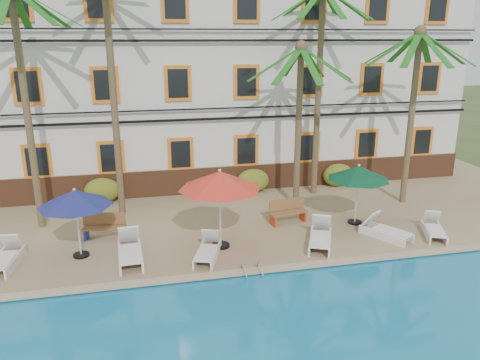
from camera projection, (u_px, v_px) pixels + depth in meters
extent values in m
plane|color=#384C23|center=(250.00, 265.00, 15.26)|extent=(100.00, 100.00, 0.00)
cube|color=tan|center=(222.00, 209.00, 19.89)|extent=(30.00, 12.00, 0.25)
cube|color=tan|center=(257.00, 271.00, 14.34)|extent=(30.00, 0.35, 0.06)
cube|color=silver|center=(203.00, 77.00, 23.06)|extent=(25.00, 6.00, 10.00)
cube|color=brown|center=(214.00, 180.00, 21.49)|extent=(25.00, 0.12, 1.20)
cube|color=orange|center=(37.00, 161.00, 19.57)|extent=(1.15, 0.10, 1.50)
cube|color=black|center=(37.00, 162.00, 19.52)|extent=(0.85, 0.04, 1.20)
cube|color=orange|center=(111.00, 158.00, 20.19)|extent=(1.15, 0.10, 1.50)
cube|color=black|center=(111.00, 158.00, 20.14)|extent=(0.85, 0.04, 1.20)
cube|color=orange|center=(181.00, 154.00, 20.81)|extent=(1.15, 0.10, 1.50)
cube|color=black|center=(181.00, 154.00, 20.76)|extent=(0.85, 0.04, 1.20)
cube|color=orange|center=(246.00, 151.00, 21.43)|extent=(1.15, 0.10, 1.50)
cube|color=black|center=(246.00, 151.00, 21.38)|extent=(0.85, 0.04, 1.20)
cube|color=orange|center=(308.00, 147.00, 22.05)|extent=(1.15, 0.10, 1.50)
cube|color=black|center=(308.00, 148.00, 22.00)|extent=(0.85, 0.04, 1.20)
cube|color=orange|center=(366.00, 144.00, 22.67)|extent=(1.15, 0.10, 1.50)
cube|color=black|center=(367.00, 145.00, 22.62)|extent=(0.85, 0.04, 1.20)
cube|color=orange|center=(422.00, 142.00, 23.29)|extent=(1.15, 0.10, 1.50)
cube|color=black|center=(422.00, 142.00, 23.25)|extent=(0.85, 0.04, 1.20)
cube|color=orange|center=(27.00, 86.00, 18.66)|extent=(1.15, 0.10, 1.50)
cube|color=black|center=(27.00, 87.00, 18.61)|extent=(0.85, 0.04, 1.20)
cube|color=orange|center=(105.00, 85.00, 19.28)|extent=(1.15, 0.10, 1.50)
cube|color=black|center=(105.00, 85.00, 19.23)|extent=(0.85, 0.04, 1.20)
cube|color=orange|center=(178.00, 83.00, 19.90)|extent=(1.15, 0.10, 1.50)
cube|color=black|center=(178.00, 83.00, 19.85)|extent=(0.85, 0.04, 1.20)
cube|color=orange|center=(246.00, 82.00, 20.52)|extent=(1.15, 0.10, 1.50)
cube|color=black|center=(247.00, 82.00, 20.47)|extent=(0.85, 0.04, 1.20)
cube|color=orange|center=(311.00, 81.00, 21.14)|extent=(1.15, 0.10, 1.50)
cube|color=black|center=(311.00, 81.00, 21.09)|extent=(0.85, 0.04, 1.20)
cube|color=orange|center=(372.00, 79.00, 21.76)|extent=(1.15, 0.10, 1.50)
cube|color=black|center=(372.00, 79.00, 21.72)|extent=(0.85, 0.04, 1.20)
cube|color=orange|center=(429.00, 78.00, 22.38)|extent=(1.15, 0.10, 1.50)
cube|color=black|center=(430.00, 78.00, 22.34)|extent=(0.85, 0.04, 1.20)
cube|color=orange|center=(16.00, 1.00, 17.72)|extent=(1.15, 0.10, 1.50)
cube|color=black|center=(16.00, 1.00, 17.67)|extent=(0.85, 0.04, 1.20)
cube|color=orange|center=(98.00, 2.00, 18.34)|extent=(1.15, 0.10, 1.50)
cube|color=black|center=(98.00, 2.00, 18.29)|extent=(0.85, 0.04, 1.20)
cube|color=orange|center=(175.00, 3.00, 18.96)|extent=(1.15, 0.10, 1.50)
cube|color=black|center=(175.00, 3.00, 18.91)|extent=(0.85, 0.04, 1.20)
cube|color=orange|center=(247.00, 4.00, 19.58)|extent=(1.15, 0.10, 1.50)
cube|color=black|center=(247.00, 4.00, 19.53)|extent=(0.85, 0.04, 1.20)
cube|color=orange|center=(314.00, 5.00, 20.20)|extent=(1.15, 0.10, 1.50)
cube|color=black|center=(315.00, 5.00, 20.16)|extent=(0.85, 0.04, 1.20)
cube|color=orange|center=(378.00, 6.00, 20.82)|extent=(1.15, 0.10, 1.50)
cube|color=black|center=(378.00, 6.00, 20.78)|extent=(0.85, 0.04, 1.20)
cube|color=orange|center=(437.00, 7.00, 21.44)|extent=(1.15, 0.10, 1.50)
cube|color=black|center=(438.00, 7.00, 21.40)|extent=(0.85, 0.04, 1.20)
cube|color=black|center=(214.00, 119.00, 20.52)|extent=(25.00, 0.08, 0.10)
cube|color=black|center=(214.00, 109.00, 20.39)|extent=(25.00, 0.08, 0.06)
cube|color=black|center=(213.00, 40.00, 19.56)|extent=(25.00, 0.08, 0.10)
cube|color=black|center=(212.00, 29.00, 19.42)|extent=(25.00, 0.08, 0.06)
cylinder|color=brown|center=(27.00, 115.00, 16.53)|extent=(0.26, 0.26, 8.51)
cube|color=#176017|center=(20.00, 8.00, 16.47)|extent=(0.28, 2.17, 1.30)
cube|color=#176017|center=(4.00, 4.00, 14.46)|extent=(0.28, 2.17, 1.30)
cube|color=#176017|center=(33.00, 5.00, 14.92)|extent=(1.73, 1.73, 1.30)
cube|color=#176017|center=(47.00, 6.00, 15.69)|extent=(2.17, 0.28, 1.30)
cube|color=#176017|center=(41.00, 8.00, 16.33)|extent=(1.73, 1.73, 1.30)
cylinder|color=brown|center=(113.00, 93.00, 17.66)|extent=(0.26, 0.26, 9.71)
cylinder|color=brown|center=(298.00, 130.00, 19.08)|extent=(0.26, 0.26, 6.52)
sphere|color=brown|center=(301.00, 47.00, 18.12)|extent=(0.50, 0.50, 0.50)
cube|color=#176017|center=(292.00, 62.00, 19.31)|extent=(0.28, 2.17, 1.30)
cube|color=#176017|center=(276.00, 63.00, 18.86)|extent=(1.73, 1.73, 1.30)
cube|color=#176017|center=(274.00, 64.00, 18.08)|extent=(2.17, 0.28, 1.30)
cube|color=#176017|center=(288.00, 65.00, 17.44)|extent=(1.73, 1.73, 1.30)
cube|color=#176017|center=(310.00, 65.00, 17.30)|extent=(0.28, 2.17, 1.30)
cube|color=#176017|center=(326.00, 65.00, 17.75)|extent=(1.73, 1.73, 1.30)
cube|color=#176017|center=(326.00, 63.00, 18.53)|extent=(2.17, 0.28, 1.30)
cube|color=#176017|center=(312.00, 63.00, 19.17)|extent=(1.73, 1.73, 1.30)
cylinder|color=brown|center=(318.00, 97.00, 20.27)|extent=(0.26, 0.26, 8.81)
cube|color=#176017|center=(313.00, 6.00, 20.17)|extent=(0.28, 2.17, 1.30)
cube|color=#176017|center=(299.00, 5.00, 19.72)|extent=(1.73, 1.73, 1.30)
cube|color=#176017|center=(298.00, 4.00, 18.95)|extent=(2.17, 0.28, 1.30)
cube|color=#176017|center=(312.00, 3.00, 18.30)|extent=(1.73, 1.73, 1.30)
cube|color=#176017|center=(333.00, 3.00, 18.17)|extent=(0.28, 2.17, 1.30)
cube|color=#176017|center=(348.00, 3.00, 18.62)|extent=(1.73, 1.73, 1.30)
cube|color=#176017|center=(347.00, 5.00, 19.39)|extent=(2.17, 0.28, 1.30)
cube|color=#176017|center=(332.00, 6.00, 20.04)|extent=(1.73, 1.73, 1.30)
cylinder|color=brown|center=(411.00, 121.00, 19.39)|extent=(0.26, 0.26, 7.10)
sphere|color=brown|center=(421.00, 31.00, 18.35)|extent=(0.50, 0.50, 0.50)
cube|color=#176017|center=(404.00, 48.00, 19.54)|extent=(0.28, 2.17, 1.30)
cube|color=#176017|center=(391.00, 48.00, 19.09)|extent=(1.73, 1.73, 1.30)
cube|color=#176017|center=(394.00, 48.00, 18.31)|extent=(2.17, 0.28, 1.30)
cube|color=#176017|center=(412.00, 49.00, 17.67)|extent=(1.73, 1.73, 1.30)
cube|color=#176017|center=(435.00, 49.00, 17.53)|extent=(0.28, 2.17, 1.30)
cube|color=#176017|center=(448.00, 49.00, 17.98)|extent=(1.73, 1.73, 1.30)
cube|color=#176017|center=(443.00, 48.00, 18.76)|extent=(2.17, 0.28, 1.30)
cube|color=#176017|center=(425.00, 48.00, 19.40)|extent=(1.73, 1.73, 1.30)
ellipsoid|color=#205217|center=(102.00, 190.00, 20.16)|extent=(1.50, 0.90, 1.10)
ellipsoid|color=#205217|center=(253.00, 181.00, 21.55)|extent=(1.50, 0.90, 1.10)
ellipsoid|color=#205217|center=(338.00, 175.00, 22.42)|extent=(1.50, 0.90, 1.10)
cylinder|color=black|center=(81.00, 255.00, 15.35)|extent=(0.53, 0.53, 0.08)
cylinder|color=silver|center=(78.00, 224.00, 15.03)|extent=(0.06, 0.06, 2.25)
cone|color=navy|center=(75.00, 198.00, 14.77)|extent=(2.35, 2.35, 0.52)
sphere|color=silver|center=(74.00, 190.00, 14.69)|extent=(0.10, 0.10, 0.10)
cylinder|color=black|center=(221.00, 245.00, 16.05)|extent=(0.62, 0.62, 0.09)
cylinder|color=silver|center=(220.00, 210.00, 15.67)|extent=(0.06, 0.06, 2.67)
cone|color=red|center=(220.00, 180.00, 15.36)|extent=(2.78, 2.78, 0.61)
sphere|color=silver|center=(220.00, 170.00, 15.26)|extent=(0.10, 0.10, 0.10)
cylinder|color=black|center=(355.00, 222.00, 18.07)|extent=(0.53, 0.53, 0.08)
cylinder|color=silver|center=(357.00, 195.00, 17.75)|extent=(0.06, 0.06, 2.27)
cone|color=#094126|center=(358.00, 173.00, 17.49)|extent=(2.36, 2.36, 0.52)
sphere|color=silver|center=(359.00, 165.00, 17.40)|extent=(0.10, 0.10, 0.10)
cube|color=white|center=(2.00, 260.00, 14.35)|extent=(0.74, 1.37, 0.06)
cube|color=white|center=(11.00, 241.00, 15.14)|extent=(0.66, 0.55, 0.66)
cube|color=white|center=(16.00, 261.00, 14.67)|extent=(0.26, 1.87, 0.30)
cube|color=white|center=(130.00, 254.00, 14.71)|extent=(0.73, 1.47, 0.07)
cube|color=white|center=(128.00, 234.00, 15.56)|extent=(0.69, 0.56, 0.72)
cube|color=white|center=(120.00, 257.00, 14.94)|extent=(0.16, 2.05, 0.33)
cube|color=white|center=(141.00, 254.00, 15.11)|extent=(0.16, 2.05, 0.33)
cube|color=white|center=(206.00, 253.00, 14.90)|extent=(0.96, 1.36, 0.06)
cube|color=white|center=(211.00, 236.00, 15.64)|extent=(0.69, 0.62, 0.62)
cube|color=white|center=(199.00, 254.00, 15.20)|extent=(0.65, 1.67, 0.28)
cube|color=white|center=(216.00, 255.00, 15.13)|extent=(0.65, 1.67, 0.28)
cube|color=white|center=(320.00, 239.00, 15.79)|extent=(1.17, 1.55, 0.07)
cube|color=white|center=(322.00, 222.00, 16.63)|extent=(0.81, 0.74, 0.70)
cube|color=white|center=(311.00, 240.00, 16.16)|extent=(0.88, 1.86, 0.33)
cube|color=white|center=(330.00, 242.00, 16.04)|extent=(0.88, 1.86, 0.33)
cube|color=white|center=(393.00, 231.00, 16.51)|extent=(1.17, 1.42, 0.06)
cube|color=white|center=(371.00, 218.00, 17.06)|extent=(0.76, 0.71, 0.64)
cube|color=white|center=(381.00, 236.00, 16.54)|extent=(0.99, 1.61, 0.30)
cube|color=white|center=(390.00, 231.00, 16.93)|extent=(0.99, 1.61, 0.30)
cube|color=white|center=(435.00, 231.00, 16.62)|extent=(0.99, 1.34, 0.06)
cube|color=white|center=(431.00, 216.00, 17.34)|extent=(0.69, 0.63, 0.61)
cube|color=white|center=(425.00, 232.00, 16.93)|extent=(0.72, 1.61, 0.28)
cube|color=white|center=(442.00, 233.00, 16.83)|extent=(0.72, 1.61, 0.28)
cube|color=olive|center=(104.00, 228.00, 16.53)|extent=(1.55, 0.70, 0.06)
cube|color=olive|center=(105.00, 218.00, 16.66)|extent=(1.49, 0.31, 0.45)
cube|color=#1B2D98|center=(86.00, 234.00, 16.57)|extent=(0.16, 0.46, 0.40)
cube|color=#1B2D98|center=(123.00, 233.00, 16.63)|extent=(0.16, 0.46, 0.40)
cube|color=olive|center=(288.00, 213.00, 17.96)|extent=(1.56, 0.72, 0.06)
cube|color=olive|center=(286.00, 204.00, 18.08)|extent=(1.49, 0.34, 0.45)
cube|color=#B93015|center=(273.00, 221.00, 17.78)|extent=(0.16, 0.46, 0.40)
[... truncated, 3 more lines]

